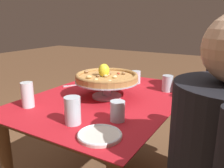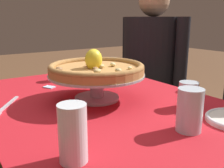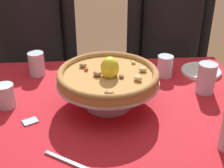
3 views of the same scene
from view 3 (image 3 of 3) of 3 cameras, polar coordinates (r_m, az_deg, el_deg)
dining_table at (r=1.24m, az=-0.91°, el=-8.25°), size 1.14×0.83×0.71m
pizza_stand at (r=1.14m, az=-0.71°, el=-0.74°), size 0.38×0.38×0.10m
pizza at (r=1.11m, az=-0.70°, el=1.63°), size 0.37×0.37×0.10m
water_glass_side_right at (r=1.29m, az=16.91°, el=0.67°), size 0.07×0.07×0.13m
water_glass_back_right at (r=1.39m, az=9.72°, el=3.08°), size 0.07×0.07×0.09m
water_glass_side_left at (r=1.21m, az=-18.92°, el=-2.31°), size 0.07×0.07×0.09m
water_glass_back_left at (r=1.42m, az=-13.67°, el=3.35°), size 0.07×0.07×0.11m
side_plate at (r=1.47m, az=16.06°, el=2.31°), size 0.18×0.18×0.02m
dinner_fork at (r=0.92m, az=-6.28°, el=-14.72°), size 0.19×0.13×0.01m
sugar_packet at (r=1.12m, az=-14.82°, el=-6.68°), size 0.06×0.06×0.00m
diner_left at (r=1.85m, az=-14.63°, el=4.42°), size 0.53×0.42×1.23m
diner_right at (r=1.90m, az=10.11°, el=4.43°), size 0.50×0.39×1.19m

